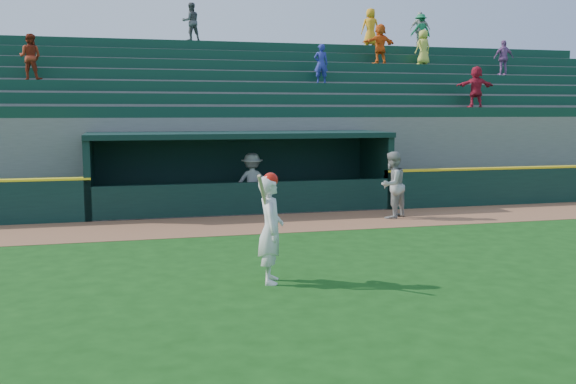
# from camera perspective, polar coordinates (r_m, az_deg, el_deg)

# --- Properties ---
(ground) EXTENTS (120.00, 120.00, 0.00)m
(ground) POSITION_cam_1_polar(r_m,az_deg,el_deg) (13.22, 1.74, -6.44)
(ground) COLOR #134110
(ground) RESTS_ON ground
(warning_track) EXTENTS (40.00, 3.00, 0.01)m
(warning_track) POSITION_cam_1_polar(r_m,az_deg,el_deg) (17.88, -2.63, -2.85)
(warning_track) COLOR brown
(warning_track) RESTS_ON ground
(dugout_player_front) EXTENTS (1.20, 1.14, 1.95)m
(dugout_player_front) POSITION_cam_1_polar(r_m,az_deg,el_deg) (18.97, 9.23, 0.61)
(dugout_player_front) COLOR #9C9C96
(dugout_player_front) RESTS_ON ground
(dugout_player_inside) EXTENTS (1.24, 0.79, 1.82)m
(dugout_player_inside) POSITION_cam_1_polar(r_m,az_deg,el_deg) (20.18, -3.21, 0.89)
(dugout_player_inside) COLOR #9E9E99
(dugout_player_inside) RESTS_ON ground
(dugout) EXTENTS (9.40, 2.80, 2.46)m
(dugout) POSITION_cam_1_polar(r_m,az_deg,el_deg) (20.73, -4.41, 2.29)
(dugout) COLOR slate
(dugout) RESTS_ON ground
(stands) EXTENTS (34.50, 6.26, 7.58)m
(stands) POSITION_cam_1_polar(r_m,az_deg,el_deg) (25.18, -6.19, 5.51)
(stands) COLOR slate
(stands) RESTS_ON ground
(batter_at_plate) EXTENTS (0.64, 0.84, 2.04)m
(batter_at_plate) POSITION_cam_1_polar(r_m,az_deg,el_deg) (11.64, -1.55, -3.23)
(batter_at_plate) COLOR silver
(batter_at_plate) RESTS_ON ground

